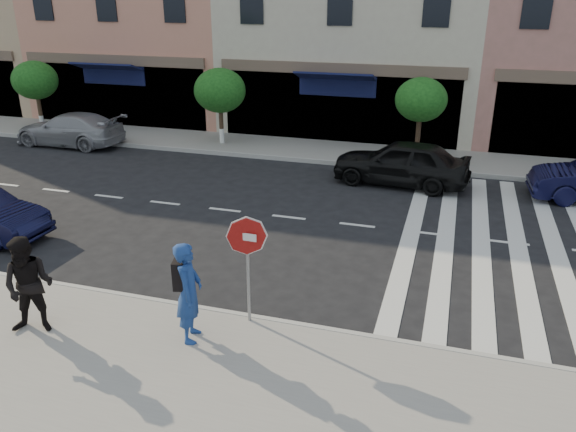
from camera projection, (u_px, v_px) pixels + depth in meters
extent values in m
plane|color=black|center=(237.00, 281.00, 12.67)|extent=(120.00, 120.00, 0.00)
cube|color=gray|center=(153.00, 381.00, 9.32)|extent=(60.00, 4.50, 0.15)
cube|color=gray|center=(340.00, 153.00, 22.40)|extent=(60.00, 3.00, 0.15)
cube|color=beige|center=(361.00, 4.00, 25.82)|extent=(11.00, 9.00, 11.00)
cylinder|color=#473323|center=(40.00, 111.00, 25.68)|extent=(0.18, 0.18, 1.65)
cylinder|color=silver|center=(42.00, 122.00, 25.88)|extent=(0.20, 0.20, 0.60)
ellipsoid|color=#144513|center=(35.00, 80.00, 25.17)|extent=(2.00, 2.00, 1.70)
cylinder|color=#473323|center=(221.00, 124.00, 23.25)|extent=(0.18, 0.18, 1.60)
cylinder|color=silver|center=(222.00, 136.00, 23.44)|extent=(0.20, 0.20, 0.60)
ellipsoid|color=#144513|center=(220.00, 90.00, 22.74)|extent=(2.10, 2.10, 1.79)
cylinder|color=#473323|center=(418.00, 136.00, 21.06)|extent=(0.18, 0.18, 1.71)
cylinder|color=silver|center=(417.00, 151.00, 21.27)|extent=(0.20, 0.20, 0.60)
ellipsoid|color=#144513|center=(421.00, 100.00, 20.55)|extent=(1.90, 1.90, 1.62)
cylinder|color=gray|center=(248.00, 275.00, 10.54)|extent=(0.06, 0.06, 1.97)
cylinder|color=white|center=(247.00, 236.00, 10.22)|extent=(0.77, 0.04, 0.77)
cylinder|color=#9E1411|center=(246.00, 236.00, 10.21)|extent=(0.72, 0.05, 0.72)
cube|color=white|center=(246.00, 237.00, 10.18)|extent=(0.40, 0.03, 0.14)
imported|color=navy|center=(189.00, 292.00, 9.99)|extent=(0.62, 0.79, 1.91)
imported|color=black|center=(29.00, 286.00, 10.23)|extent=(1.09, 0.96, 1.89)
imported|color=gray|center=(70.00, 129.00, 23.52)|extent=(4.72, 1.99, 1.36)
imported|color=black|center=(401.00, 162.00, 18.71)|extent=(4.64, 2.23, 1.53)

